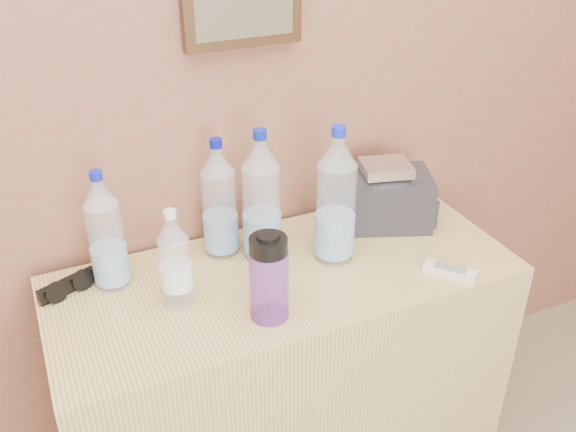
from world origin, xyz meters
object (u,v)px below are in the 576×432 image
object	(u,v)px
pet_large_a	(106,236)
pet_small	(175,263)
pet_large_d	(336,202)
sunglasses	(67,286)
dresser	(285,380)
pet_large_b	(261,202)
pet_large_c	(219,204)
nalgene_bottle	(269,277)
toiletry_bag	(385,196)
foil_packet	(386,168)
ac_remote	(450,271)

from	to	relation	value
pet_large_a	pet_small	size ratio (longest dim) A/B	1.23
pet_large_a	pet_small	distance (m)	0.19
pet_large_d	sunglasses	distance (m)	0.70
dresser	pet_large_d	xyz separation A→B (m)	(0.15, 0.02, 0.54)
pet_large_b	pet_large_d	bearing A→B (deg)	-27.49
pet_large_c	sunglasses	bearing A→B (deg)	-177.29
pet_large_d	nalgene_bottle	size ratio (longest dim) A/B	1.68
sunglasses	dresser	bearing A→B (deg)	-37.29
pet_large_d	toiletry_bag	distance (m)	0.26
dresser	nalgene_bottle	xyz separation A→B (m)	(-0.10, -0.14, 0.49)
dresser	sunglasses	bearing A→B (deg)	164.50
pet_large_a	sunglasses	xyz separation A→B (m)	(-0.11, 0.01, -0.12)
toiletry_bag	foil_packet	size ratio (longest dim) A/B	1.88
dresser	pet_large_a	distance (m)	0.67
toiletry_bag	foil_packet	bearing A→B (deg)	-114.77
pet_large_b	ac_remote	xyz separation A→B (m)	(0.40, -0.28, -0.15)
pet_large_b	foil_packet	size ratio (longest dim) A/B	2.71
ac_remote	toiletry_bag	size ratio (longest dim) A/B	0.53
sunglasses	toiletry_bag	xyz separation A→B (m)	(0.89, -0.02, 0.07)
pet_large_d	foil_packet	distance (m)	0.22
pet_large_d	pet_large_c	bearing A→B (deg)	150.82
sunglasses	ac_remote	distance (m)	0.96
pet_large_b	sunglasses	distance (m)	0.52
toiletry_bag	nalgene_bottle	bearing A→B (deg)	-129.49
nalgene_bottle	pet_large_c	bearing A→B (deg)	92.03
pet_large_d	nalgene_bottle	bearing A→B (deg)	-147.96
pet_large_d	toiletry_bag	size ratio (longest dim) A/B	1.49
pet_large_a	pet_large_d	xyz separation A→B (m)	(0.56, -0.12, 0.03)
dresser	sunglasses	world-z (taller)	sunglasses
toiletry_bag	pet_large_b	bearing A→B (deg)	-156.17
dresser	foil_packet	bearing A→B (deg)	16.57
pet_large_a	pet_large_b	size ratio (longest dim) A/B	0.87
ac_remote	pet_large_a	bearing A→B (deg)	-151.86
pet_large_d	toiletry_bag	xyz separation A→B (m)	(0.22, 0.10, -0.08)
pet_large_d	foil_packet	xyz separation A→B (m)	(0.20, 0.09, 0.02)
pet_large_c	pet_small	xyz separation A→B (m)	(-0.17, -0.17, -0.03)
pet_large_a	nalgene_bottle	size ratio (longest dim) A/B	1.41
pet_small	nalgene_bottle	distance (m)	0.23
pet_large_c	nalgene_bottle	xyz separation A→B (m)	(0.01, -0.31, -0.04)
pet_large_d	pet_small	world-z (taller)	pet_large_d
pet_large_c	ac_remote	bearing A→B (deg)	-34.55
pet_large_a	ac_remote	distance (m)	0.87
pet_large_c	ac_remote	size ratio (longest dim) A/B	2.47
pet_large_c	pet_large_d	size ratio (longest dim) A/B	0.88
pet_large_b	ac_remote	size ratio (longest dim) A/B	2.70
pet_large_c	foil_packet	world-z (taller)	pet_large_c
pet_large_b	pet_small	bearing A→B (deg)	-157.45
pet_large_b	pet_large_c	world-z (taller)	pet_large_b
nalgene_bottle	sunglasses	world-z (taller)	nalgene_bottle
pet_large_b	pet_small	xyz separation A→B (m)	(-0.26, -0.11, -0.05)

